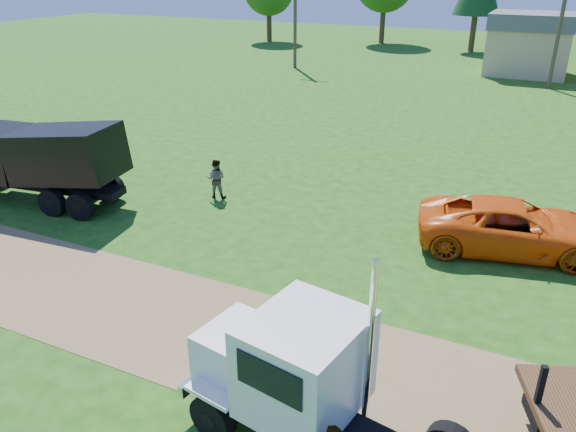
% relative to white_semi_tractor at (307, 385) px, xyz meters
% --- Properties ---
extents(ground, '(140.00, 140.00, 0.00)m').
position_rel_white_semi_tractor_xyz_m(ground, '(-3.29, 2.18, -1.37)').
color(ground, '#16490F').
rests_on(ground, ground).
extents(dirt_track, '(120.00, 4.20, 0.01)m').
position_rel_white_semi_tractor_xyz_m(dirt_track, '(-3.29, 2.18, -1.37)').
color(dirt_track, brown).
rests_on(dirt_track, ground).
extents(white_semi_tractor, '(6.81, 3.26, 4.02)m').
position_rel_white_semi_tractor_xyz_m(white_semi_tractor, '(0.00, 0.00, 0.00)').
color(white_semi_tractor, black).
rests_on(white_semi_tractor, ground).
extents(black_dump_truck, '(7.39, 3.10, 3.14)m').
position_rel_white_semi_tractor_xyz_m(black_dump_truck, '(-13.62, 6.48, 0.36)').
color(black_dump_truck, black).
rests_on(black_dump_truck, ground).
extents(orange_pickup, '(6.18, 3.82, 1.60)m').
position_rel_white_semi_tractor_xyz_m(orange_pickup, '(2.68, 9.89, -0.57)').
color(orange_pickup, '#DD510A').
rests_on(orange_pickup, ground).
extents(spectator_b, '(0.87, 0.76, 1.53)m').
position_rel_white_semi_tractor_xyz_m(spectator_b, '(-7.97, 9.62, -0.61)').
color(spectator_b, '#999999').
rests_on(spectator_b, ground).
extents(tan_shed, '(6.20, 5.40, 4.70)m').
position_rel_white_semi_tractor_xyz_m(tan_shed, '(0.71, 42.18, 1.05)').
color(tan_shed, tan).
rests_on(tan_shed, ground).
extents(utility_poles, '(42.20, 0.28, 9.00)m').
position_rel_white_semi_tractor_xyz_m(utility_poles, '(2.71, 37.18, 3.34)').
color(utility_poles, '#443726').
rests_on(utility_poles, ground).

